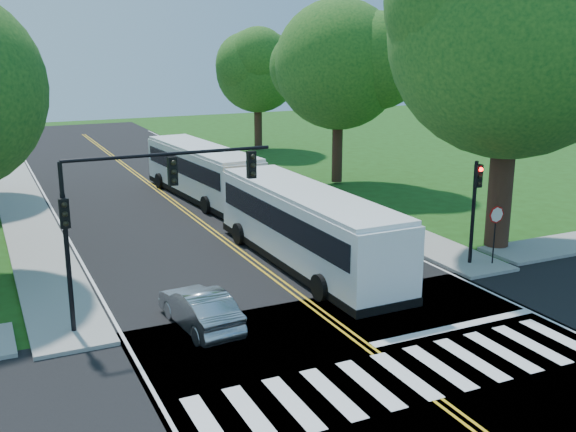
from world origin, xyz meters
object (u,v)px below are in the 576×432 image
signal_ne (475,199)px  bus_follow (202,171)px  hatchback (200,308)px  dark_sedan (289,201)px  signal_nw (138,198)px  bus_lead (306,226)px  suv (365,230)px

signal_ne → bus_follow: bearing=109.9°
hatchback → dark_sedan: hatchback is taller
signal_nw → dark_sedan: bearing=47.1°
bus_lead → signal_ne: bearing=153.1°
bus_follow → suv: (3.93, -12.52, -1.04)m
bus_follow → hatchback: 19.56m
hatchback → suv: hatchback is taller
signal_nw → bus_lead: size_ratio=0.56×
bus_lead → dark_sedan: (3.38, 8.80, -1.10)m
bus_lead → bus_follow: 14.21m
hatchback → suv: size_ratio=0.90×
signal_ne → bus_follow: size_ratio=0.35×
bus_lead → suv: bearing=-157.8°
signal_ne → dark_sedan: size_ratio=1.00×
signal_nw → bus_lead: (7.71, 3.13, -2.63)m
signal_nw → suv: signal_nw is taller
bus_lead → bus_follow: size_ratio=1.02×
bus_follow → dark_sedan: size_ratio=2.84×
signal_nw → bus_follow: (7.79, 17.34, -2.69)m
dark_sedan → signal_ne: bearing=96.1°
signal_ne → dark_sedan: bearing=104.0°
dark_sedan → signal_nw: bearing=39.2°
bus_follow → hatchback: size_ratio=3.00×
suv → hatchback: bearing=22.5°
hatchback → suv: (10.15, 6.00, -0.05)m
bus_follow → signal_nw: bearing=61.3°
hatchback → dark_sedan: (9.51, 13.11, -0.05)m
hatchback → dark_sedan: size_ratio=0.95×
suv → dark_sedan: size_ratio=1.05×
bus_follow → hatchback: (-6.21, -18.52, -0.99)m
signal_nw → hatchback: bearing=-36.8°
signal_ne → bus_lead: bearing=153.8°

